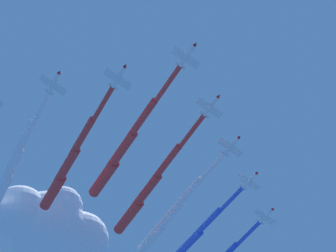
% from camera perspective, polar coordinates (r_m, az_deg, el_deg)
% --- Properties ---
extents(jet_lead, '(26.78, 71.83, 4.57)m').
position_cam_1_polar(jet_lead, '(224.06, -3.77, -2.05)').
color(jet_lead, silver).
extents(jet_port_inner, '(28.03, 72.82, 4.58)m').
position_cam_1_polar(jet_port_inner, '(237.75, -1.78, -5.34)').
color(jet_port_inner, silver).
extents(jet_starboard_inner, '(27.16, 68.96, 4.58)m').
position_cam_1_polar(jet_starboard_inner, '(227.17, -8.14, -3.25)').
color(jet_starboard_inner, silver).
extents(jet_port_mid, '(25.26, 69.02, 4.57)m').
position_cam_1_polar(jet_port_mid, '(250.23, 0.06, -7.35)').
color(jet_port_mid, silver).
extents(jet_starboard_mid, '(25.96, 66.35, 4.55)m').
position_cam_1_polar(jet_starboard_mid, '(234.99, -12.40, -3.16)').
color(jet_starboard_mid, silver).
extents(jet_port_outer, '(25.06, 68.43, 4.52)m').
position_cam_1_polar(jet_port_outer, '(265.48, 1.67, -9.45)').
color(jet_port_outer, silver).
extents(cloud_puff, '(44.87, 34.54, 28.92)m').
position_cam_1_polar(cloud_puff, '(266.01, -9.50, -8.06)').
color(cloud_puff, white).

